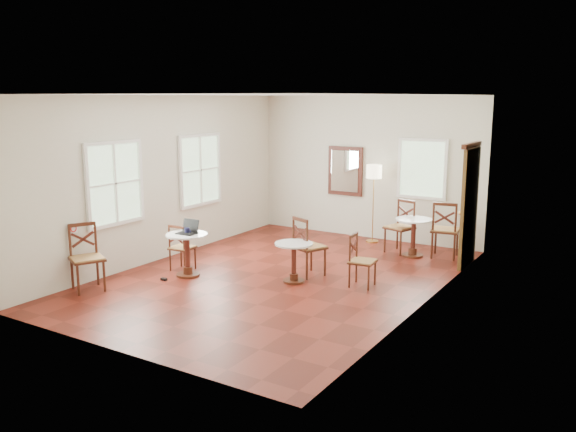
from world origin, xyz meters
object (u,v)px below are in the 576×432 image
object	(u,v)px
chair_mid_a	(308,246)
chair_back_a	(445,230)
cafe_table_mid	(294,258)
power_adapter	(164,279)
cafe_table_near	(187,250)
cafe_table_back	(413,233)
chair_near_a	(182,247)
chair_back_b	(400,227)
laptop	(188,230)
chair_near_b	(87,258)
mouse	(187,233)
water_glass	(184,228)
chair_mid_b	(361,261)
floor_lamp	(374,177)
navy_mug	(187,231)

from	to	relation	value
chair_mid_a	chair_back_a	bearing A→B (deg)	-101.24
cafe_table_mid	power_adapter	size ratio (longest dim) A/B	6.44
cafe_table_near	cafe_table_back	distance (m)	4.25
chair_near_a	chair_back_b	distance (m)	4.20
laptop	power_adapter	distance (m)	0.91
chair_near_b	chair_mid_a	bearing A→B (deg)	-19.18
mouse	water_glass	xyz separation A→B (m)	(-0.18, 0.13, 0.04)
chair_back_a	cafe_table_back	bearing A→B (deg)	13.99
chair_back_a	water_glass	distance (m)	4.82
chair_back_a	chair_mid_b	bearing A→B (deg)	67.27
chair_back_b	laptop	xyz separation A→B (m)	(-2.46, -3.32, 0.28)
chair_mid_a	floor_lamp	xyz separation A→B (m)	(-0.04, 2.78, 0.86)
chair_mid_a	navy_mug	world-z (taller)	chair_mid_a
cafe_table_mid	cafe_table_back	size ratio (longest dim) A/B	0.91
chair_back_b	laptop	size ratio (longest dim) A/B	3.09
chair_back_b	power_adapter	world-z (taller)	chair_back_b
chair_back_b	power_adapter	xyz separation A→B (m)	(-2.62, -3.78, -0.48)
laptop	navy_mug	world-z (taller)	laptop
cafe_table_back	chair_back_a	distance (m)	0.59
mouse	water_glass	world-z (taller)	water_glass
mouse	water_glass	size ratio (longest dim) A/B	0.75
chair_back_a	floor_lamp	bearing A→B (deg)	-23.50
cafe_table_near	chair_back_b	size ratio (longest dim) A/B	0.72
chair_back_a	water_glass	xyz separation A→B (m)	(-3.49, -3.31, 0.25)
chair_near_a	chair_back_b	size ratio (longest dim) A/B	0.80
cafe_table_mid	chair_back_a	world-z (taller)	chair_back_a
cafe_table_near	chair_near_a	size ratio (longest dim) A/B	0.89
laptop	chair_near_b	bearing A→B (deg)	-123.12
laptop	water_glass	xyz separation A→B (m)	(-0.18, 0.08, -0.00)
chair_mid_b	chair_mid_a	bearing A→B (deg)	80.84
chair_back_a	mouse	size ratio (longest dim) A/B	13.06
chair_near_a	chair_near_b	xyz separation A→B (m)	(-0.52, -1.60, 0.11)
cafe_table_mid	floor_lamp	xyz separation A→B (m)	(-0.04, 3.22, 0.96)
chair_mid_b	mouse	xyz separation A→B (m)	(-2.72, -1.02, 0.32)
cafe_table_mid	chair_mid_a	bearing A→B (deg)	89.17
cafe_table_mid	navy_mug	xyz separation A→B (m)	(-1.70, -0.63, 0.37)
floor_lamp	water_glass	world-z (taller)	floor_lamp
floor_lamp	cafe_table_mid	bearing A→B (deg)	-89.34
cafe_table_near	cafe_table_mid	world-z (taller)	cafe_table_near
cafe_table_mid	chair_mid_a	world-z (taller)	chair_mid_a
chair_mid_b	chair_back_a	world-z (taller)	chair_back_a
chair_near_b	laptop	xyz separation A→B (m)	(0.84, 1.43, 0.27)
chair_mid_b	chair_near_a	bearing A→B (deg)	99.60
cafe_table_mid	water_glass	bearing A→B (deg)	-164.68
chair_back_b	floor_lamp	size ratio (longest dim) A/B	0.63
cafe_table_near	chair_mid_a	xyz separation A→B (m)	(1.70, 1.09, 0.05)
chair_near_a	floor_lamp	size ratio (longest dim) A/B	0.51
water_glass	chair_mid_b	bearing A→B (deg)	17.13
cafe_table_mid	power_adapter	world-z (taller)	cafe_table_mid
floor_lamp	laptop	size ratio (longest dim) A/B	4.91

